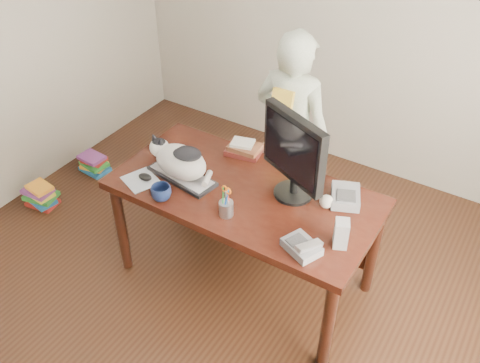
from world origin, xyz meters
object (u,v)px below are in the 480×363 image
object	(u,v)px
phone	(302,247)
person	(291,133)
book_stack	(244,148)
calculator	(345,196)
cat	(179,160)
coffee_mug	(161,193)
speaker	(341,234)
pen_cup	(226,207)
book_pile_a	(41,196)
desk	(251,202)
book_pile_b	(94,164)
keyboard	(182,176)
mouse	(145,177)
baseball	(326,202)
monitor	(294,153)

from	to	relation	value
phone	person	xyz separation A→B (m)	(-0.58, 0.98, -0.03)
book_stack	calculator	xyz separation A→B (m)	(0.75, -0.10, -0.01)
cat	coffee_mug	world-z (taller)	cat
speaker	pen_cup	bearing A→B (deg)	166.41
calculator	book_pile_a	distance (m)	2.44
desk	book_pile_b	bearing A→B (deg)	171.03
coffee_mug	book_pile_a	size ratio (longest dim) A/B	0.44
person	book_pile_b	bearing A→B (deg)	10.17
keyboard	pen_cup	size ratio (longest dim) A/B	2.27
phone	mouse	bearing A→B (deg)	-158.44
book_pile_b	calculator	bearing A→B (deg)	-3.02
pen_cup	cat	bearing A→B (deg)	161.58
mouse	baseball	size ratio (longest dim) A/B	1.35
desk	calculator	xyz separation A→B (m)	(0.54, 0.15, 0.18)
speaker	book_pile_b	size ratio (longest dim) A/B	0.63
desk	coffee_mug	world-z (taller)	coffee_mug
speaker	baseball	size ratio (longest dim) A/B	2.06
coffee_mug	speaker	bearing A→B (deg)	10.93
phone	book_stack	world-z (taller)	phone
pen_cup	coffee_mug	xyz separation A→B (m)	(-0.39, -0.08, -0.01)
coffee_mug	book_pile_b	xyz separation A→B (m)	(-1.35, 0.67, -0.72)
book_stack	calculator	distance (m)	0.76
speaker	book_stack	xyz separation A→B (m)	(-0.87, 0.45, -0.05)
keyboard	cat	world-z (taller)	cat
desk	cat	bearing A→B (deg)	-156.58
book_stack	person	world-z (taller)	person
phone	baseball	world-z (taller)	phone
speaker	person	distance (m)	1.12
monitor	book_stack	size ratio (longest dim) A/B	2.15
monitor	coffee_mug	bearing A→B (deg)	-121.36
calculator	coffee_mug	bearing A→B (deg)	-171.77
phone	monitor	bearing A→B (deg)	148.62
keyboard	phone	distance (m)	0.92
cat	book_pile_b	world-z (taller)	cat
pen_cup	book_pile_a	size ratio (longest dim) A/B	0.77
monitor	pen_cup	bearing A→B (deg)	-99.20
person	phone	bearing A→B (deg)	118.14
mouse	calculator	size ratio (longest dim) A/B	0.41
cat	person	bearing A→B (deg)	75.47
desk	pen_cup	size ratio (longest dim) A/B	7.70
keyboard	person	world-z (taller)	person
speaker	book_pile_b	world-z (taller)	speaker
coffee_mug	person	xyz separation A→B (m)	(0.31, 1.04, -0.05)
monitor	book_pile_b	xyz separation A→B (m)	(-1.97, 0.24, -0.98)
pen_cup	mouse	bearing A→B (deg)	179.27
monitor	book_pile_a	distance (m)	2.25
speaker	person	xyz separation A→B (m)	(-0.73, 0.84, -0.09)
pen_cup	book_pile_a	world-z (taller)	pen_cup
pen_cup	book_pile_b	distance (m)	1.99
phone	person	size ratio (longest dim) A/B	0.15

